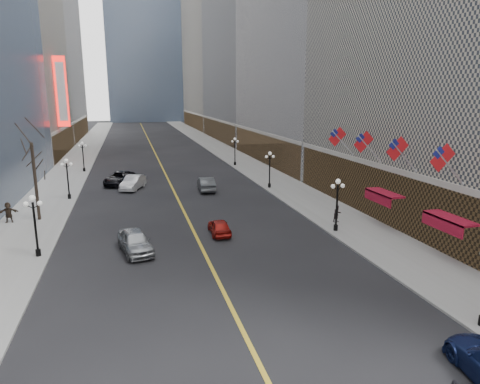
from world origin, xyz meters
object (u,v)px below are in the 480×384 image
streetlamp_east_1 (337,199)px  car_sb_mid (219,227)px  streetlamp_east_3 (235,148)px  streetlamp_west_1 (35,219)px  car_nb_near (135,241)px  car_sb_far (206,184)px  car_nb_mid (133,182)px  streetlamp_east_2 (270,166)px  streetlamp_west_2 (67,174)px  streetlamp_west_3 (83,153)px  car_nb_far (119,178)px

streetlamp_east_1 → car_sb_mid: 10.24m
streetlamp_east_3 → streetlamp_west_1: 43.05m
car_nb_near → car_sb_far: 21.34m
streetlamp_west_1 → car_nb_mid: (7.03, 21.91, -2.04)m
streetlamp_east_2 → streetlamp_west_2: size_ratio=1.00×
car_sb_mid → streetlamp_west_1: bearing=9.3°
streetlamp_east_3 → car_sb_mid: bearing=-106.1°
streetlamp_west_1 → streetlamp_east_1: bearing=0.0°
car_sb_mid → streetlamp_east_1: bearing=169.9°
car_sb_mid → car_sb_far: 16.93m
car_nb_near → car_nb_mid: 22.53m
car_nb_mid → car_sb_mid: 21.07m
streetlamp_west_3 → car_nb_mid: size_ratio=0.87×
car_nb_mid → car_sb_mid: car_nb_mid is taller
car_sb_mid → car_nb_near: bearing=21.5°
streetlamp_west_3 → car_nb_near: streetlamp_west_3 is taller
streetlamp_east_3 → car_nb_mid: streetlamp_east_3 is taller
streetlamp_west_3 → car_sb_far: bearing=-47.6°
streetlamp_east_3 → streetlamp_east_2: bearing=-90.0°
car_nb_near → streetlamp_west_3: bearing=89.0°
streetlamp_east_2 → car_nb_mid: (-16.57, 3.91, -2.04)m
streetlamp_east_2 → car_nb_far: 19.77m
streetlamp_east_1 → streetlamp_west_3: size_ratio=1.00×
streetlamp_east_2 → streetlamp_west_2: bearing=180.0°
streetlamp_west_3 → streetlamp_east_3: bearing=0.0°
streetlamp_east_3 → streetlamp_west_2: same height
car_sb_mid → car_sb_far: (1.90, 16.83, 0.18)m
streetlamp_west_2 → car_nb_near: 19.94m
streetlamp_west_2 → car_nb_mid: (7.03, 3.91, -2.04)m
car_nb_far → streetlamp_west_2: bearing=-108.5°
car_nb_near → streetlamp_east_2: bearing=36.4°
streetlamp_west_3 → streetlamp_west_2: bearing=-90.0°
streetlamp_west_2 → car_sb_far: size_ratio=0.88×
streetlamp_west_2 → car_sb_mid: bearing=-49.3°
streetlamp_east_1 → car_sb_mid: streetlamp_east_1 is taller
streetlamp_east_2 → streetlamp_west_3: (-23.60, 18.00, 0.00)m
streetlamp_west_2 → streetlamp_east_3: bearing=37.3°
streetlamp_west_1 → car_nb_far: bearing=78.1°
car_nb_mid → car_sb_far: (8.67, -3.12, -0.01)m
streetlamp_west_2 → streetlamp_east_2: bearing=0.0°
streetlamp_west_2 → car_nb_far: 9.26m
streetlamp_east_1 → car_nb_near: bearing=-177.9°
car_nb_near → car_nb_far: car_nb_near is taller
streetlamp_east_2 → streetlamp_west_2: (-23.60, 0.00, 0.00)m
car_nb_mid → car_sb_far: 9.22m
streetlamp_west_1 → streetlamp_west_2: (0.00, 18.00, 0.00)m
car_nb_near → streetlamp_west_1: bearing=163.2°
streetlamp_east_1 → car_nb_near: streetlamp_east_1 is taller
streetlamp_east_2 → car_sb_far: streetlamp_east_2 is taller
streetlamp_east_2 → car_nb_near: size_ratio=0.91×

